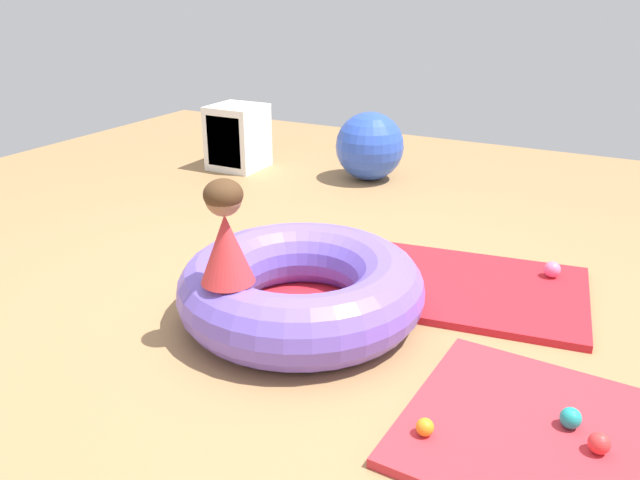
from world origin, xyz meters
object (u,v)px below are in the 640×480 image
object	(u,v)px
child_in_red	(225,233)
exercise_ball_large	(370,146)
inflatable_cushion	(301,288)
play_ball_pink	(552,269)
play_ball_teal	(571,418)
play_ball_orange	(425,427)
play_ball_red	(599,443)
storage_cube	(236,138)

from	to	relation	value
child_in_red	exercise_ball_large	distance (m)	2.83
exercise_ball_large	child_in_red	bearing A→B (deg)	-79.16
inflatable_cushion	play_ball_pink	size ratio (longest dim) A/B	13.34
inflatable_cushion	play_ball_teal	bearing A→B (deg)	-13.43
play_ball_orange	play_ball_teal	distance (m)	0.55
play_ball_pink	exercise_ball_large	world-z (taller)	exercise_ball_large
play_ball_red	play_ball_pink	distance (m)	1.46
play_ball_red	storage_cube	xyz separation A→B (m)	(-3.29, 2.55, 0.20)
exercise_ball_large	storage_cube	world-z (taller)	exercise_ball_large
play_ball_orange	exercise_ball_large	size ratio (longest dim) A/B	0.12
child_in_red	play_ball_teal	xyz separation A→B (m)	(1.47, 0.07, -0.49)
child_in_red	play_ball_orange	world-z (taller)	child_in_red
play_ball_orange	child_in_red	bearing A→B (deg)	167.61
play_ball_pink	play_ball_teal	distance (m)	1.34
play_ball_red	storage_cube	world-z (taller)	storage_cube
child_in_red	play_ball_teal	bearing A→B (deg)	72.19
child_in_red	play_ball_red	bearing A→B (deg)	68.43
play_ball_orange	storage_cube	distance (m)	3.87
inflatable_cushion	play_ball_pink	distance (m)	1.44
storage_cube	inflatable_cushion	bearing A→B (deg)	-48.92
play_ball_teal	storage_cube	world-z (taller)	storage_cube
inflatable_cushion	child_in_red	xyz separation A→B (m)	(-0.15, -0.39, 0.40)
inflatable_cushion	play_ball_teal	xyz separation A→B (m)	(1.32, -0.31, -0.09)
play_ball_red	storage_cube	distance (m)	4.17
child_in_red	play_ball_red	world-z (taller)	child_in_red
inflatable_cushion	exercise_ball_large	size ratio (longest dim) A/B	2.13
child_in_red	storage_cube	xyz separation A→B (m)	(-1.71, 2.52, -0.29)
play_ball_pink	storage_cube	world-z (taller)	storage_cube
play_ball_red	child_in_red	bearing A→B (deg)	179.02
inflatable_cushion	play_ball_pink	bearing A→B (deg)	43.90
play_ball_red	play_ball_orange	world-z (taller)	play_ball_red
child_in_red	play_ball_pink	bearing A→B (deg)	118.77
play_ball_orange	inflatable_cushion	bearing A→B (deg)	144.68
child_in_red	play_ball_red	distance (m)	1.65
play_ball_red	exercise_ball_large	size ratio (longest dim) A/B	0.14
child_in_red	exercise_ball_large	bearing A→B (deg)	170.26
inflatable_cushion	exercise_ball_large	distance (m)	2.48
exercise_ball_large	inflatable_cushion	bearing A→B (deg)	-74.04
play_ball_orange	play_ball_red	bearing A→B (deg)	18.85
child_in_red	play_ball_red	xyz separation A→B (m)	(1.58, -0.03, -0.49)
inflatable_cushion	play_ball_orange	distance (m)	1.06
play_ball_red	play_ball_pink	xyz separation A→B (m)	(-0.39, 1.41, 0.01)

